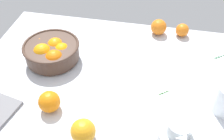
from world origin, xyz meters
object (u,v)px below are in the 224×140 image
object	(u,v)px
loose_orange_3	(182,30)
loose_orange_1	(49,102)
fruit_bowl	(52,51)
loose_orange_0	(159,27)
loose_orange_2	(83,131)

from	to	relation	value
loose_orange_3	loose_orange_1	bearing A→B (deg)	-129.78
fruit_bowl	loose_orange_3	distance (cm)	64.49
loose_orange_0	loose_orange_3	bearing A→B (deg)	2.62
fruit_bowl	loose_orange_2	distance (cm)	44.09
loose_orange_1	loose_orange_3	xyz separation A→B (cm)	(47.71, 57.31, -0.77)
fruit_bowl	loose_orange_2	xyz separation A→B (cm)	(24.65, -36.55, -0.77)
fruit_bowl	loose_orange_1	world-z (taller)	fruit_bowl
loose_orange_1	loose_orange_3	world-z (taller)	loose_orange_1
loose_orange_3	loose_orange_2	bearing A→B (deg)	-115.52
loose_orange_0	loose_orange_1	bearing A→B (deg)	-122.37
fruit_bowl	loose_orange_2	world-z (taller)	fruit_bowl
fruit_bowl	loose_orange_0	bearing A→B (deg)	33.78
loose_orange_1	loose_orange_2	xyz separation A→B (cm)	(15.65, -9.87, 0.19)
fruit_bowl	loose_orange_1	size ratio (longest dim) A/B	3.06
loose_orange_0	loose_orange_1	size ratio (longest dim) A/B	0.97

